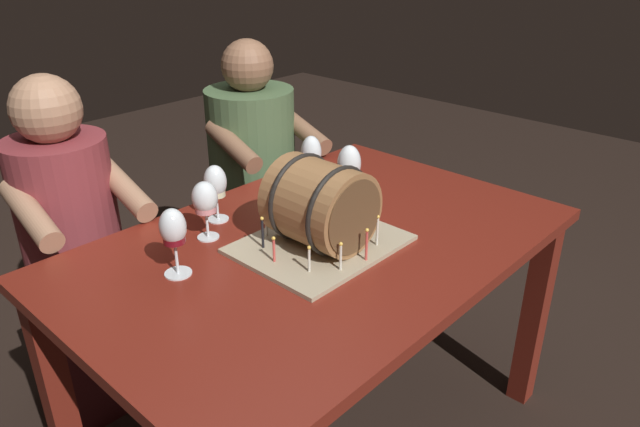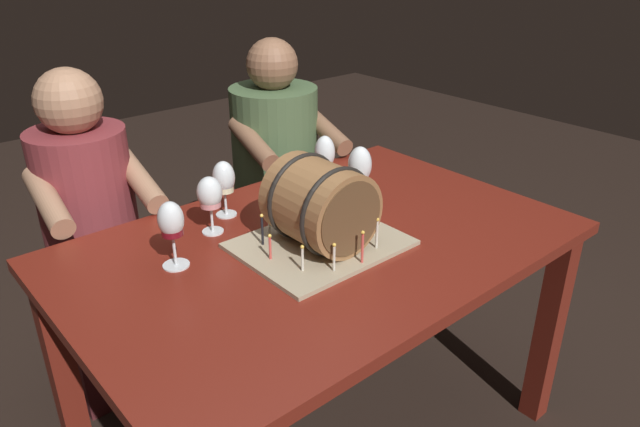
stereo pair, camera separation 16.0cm
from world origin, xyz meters
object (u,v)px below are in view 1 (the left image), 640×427
object	(u,v)px
barrel_cake	(320,208)
person_seated_left	(79,269)
wine_glass_amber	(311,155)
wine_glass_red	(173,230)
wine_glass_rose	(205,200)
wine_glass_empty	(349,165)
person_seated_right	(254,194)
wine_glass_white	(215,184)
dining_table	(319,272)

from	to	relation	value
barrel_cake	person_seated_left	xyz separation A→B (m)	(-0.36, 0.76, -0.34)
wine_glass_amber	barrel_cake	bearing A→B (deg)	-132.96
wine_glass_red	wine_glass_rose	bearing A→B (deg)	30.59
barrel_cake	wine_glass_empty	distance (m)	0.32
person_seated_left	person_seated_right	bearing A→B (deg)	0.03
wine_glass_white	wine_glass_rose	bearing A→B (deg)	-142.14
person_seated_left	wine_glass_white	bearing A→B (deg)	-56.60
dining_table	person_seated_left	world-z (taller)	person_seated_left
dining_table	wine_glass_white	distance (m)	0.40
wine_glass_rose	wine_glass_white	world-z (taller)	wine_glass_white
barrel_cake	person_seated_left	world-z (taller)	person_seated_left
wine_glass_amber	wine_glass_white	bearing A→B (deg)	173.14
dining_table	wine_glass_amber	size ratio (longest dim) A/B	7.57
wine_glass_red	person_seated_right	size ratio (longest dim) A/B	0.15
person_seated_right	wine_glass_rose	bearing A→B (deg)	-140.48
wine_glass_rose	wine_glass_white	xyz separation A→B (m)	(0.09, 0.07, -0.00)
wine_glass_empty	person_seated_left	bearing A→B (deg)	136.47
barrel_cake	wine_glass_amber	size ratio (longest dim) A/B	2.33
wine_glass_white	person_seated_left	distance (m)	0.60
wine_glass_empty	wine_glass_amber	bearing A→B (deg)	93.64
wine_glass_amber	person_seated_right	distance (m)	0.58
dining_table	barrel_cake	bearing A→B (deg)	-133.91
barrel_cake	dining_table	bearing A→B (deg)	46.09
wine_glass_amber	wine_glass_empty	bearing A→B (deg)	-86.36
wine_glass_white	wine_glass_amber	bearing A→B (deg)	-6.86
barrel_cake	person_seated_right	xyz separation A→B (m)	(0.41, 0.76, -0.32)
wine_glass_white	wine_glass_empty	distance (m)	0.42
person_seated_left	wine_glass_empty	bearing A→B (deg)	-43.53
dining_table	barrel_cake	xyz separation A→B (m)	(-0.02, -0.02, 0.22)
wine_glass_white	wine_glass_amber	size ratio (longest dim) A/B	0.94
barrel_cake	wine_glass_empty	world-z (taller)	barrel_cake
wine_glass_empty	dining_table	bearing A→B (deg)	-156.30
dining_table	barrel_cake	distance (m)	0.22
person_seated_left	wine_glass_red	bearing A→B (deg)	-89.15
wine_glass_rose	wine_glass_red	size ratio (longest dim) A/B	0.94
dining_table	barrel_cake	size ratio (longest dim) A/B	3.25
person_seated_right	dining_table	bearing A→B (deg)	-117.90
barrel_cake	wine_glass_red	world-z (taller)	barrel_cake
wine_glass_rose	person_seated_left	xyz separation A→B (m)	(-0.18, 0.49, -0.34)
barrel_cake	wine_glass_empty	size ratio (longest dim) A/B	2.31
barrel_cake	person_seated_left	distance (m)	0.90
wine_glass_empty	person_seated_left	xyz separation A→B (m)	(-0.65, 0.62, -0.35)
wine_glass_amber	wine_glass_rose	bearing A→B (deg)	-176.53
wine_glass_amber	person_seated_right	bearing A→B (deg)	73.53
person_seated_left	wine_glass_amber	bearing A→B (deg)	-35.79
person_seated_right	wine_glass_white	bearing A→B (deg)	-140.18
dining_table	person_seated_left	size ratio (longest dim) A/B	1.20
barrel_cake	wine_glass_white	size ratio (longest dim) A/B	2.49
wine_glass_amber	wine_glass_red	world-z (taller)	wine_glass_amber
wine_glass_white	barrel_cake	bearing A→B (deg)	-75.17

